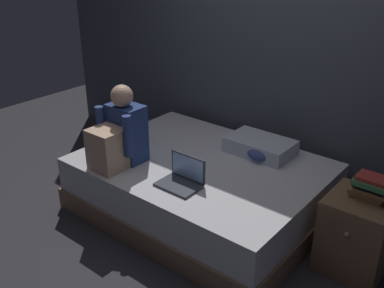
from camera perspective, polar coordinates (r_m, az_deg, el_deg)
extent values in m
plane|color=#2D2D33|center=(3.63, 0.71, -11.74)|extent=(8.00, 8.00, 0.00)
cube|color=#424751|center=(4.01, 11.80, 12.63)|extent=(5.60, 0.10, 2.70)
cube|color=#7A6047|center=(3.87, 1.17, -7.41)|extent=(2.00, 1.50, 0.19)
cube|color=silver|center=(3.75, 1.20, -4.26)|extent=(1.96, 1.46, 0.29)
cube|color=brown|center=(3.36, 20.48, -10.92)|extent=(0.44, 0.44, 0.58)
sphere|color=gray|center=(3.11, 19.40, -10.98)|extent=(0.04, 0.04, 0.04)
cube|color=navy|center=(3.66, -8.39, 1.45)|extent=(0.30, 0.20, 0.48)
sphere|color=tan|center=(3.53, -9.07, 6.15)|extent=(0.18, 0.18, 0.18)
cube|color=tan|center=(3.56, -10.90, -0.68)|extent=(0.26, 0.24, 0.34)
cylinder|color=navy|center=(3.67, -11.75, 2.25)|extent=(0.07, 0.07, 0.34)
cylinder|color=navy|center=(3.44, -8.32, 0.99)|extent=(0.07, 0.07, 0.34)
cube|color=#333842|center=(3.31, -1.77, -5.40)|extent=(0.32, 0.22, 0.02)
cube|color=#333842|center=(3.33, -0.50, -3.00)|extent=(0.32, 0.01, 0.20)
cube|color=#8CB2EA|center=(3.33, -0.59, -3.05)|extent=(0.29, 0.00, 0.18)
cube|color=silver|center=(3.84, 8.80, -0.26)|extent=(0.56, 0.36, 0.13)
cube|color=brown|center=(3.24, 21.76, -6.23)|extent=(0.21, 0.15, 0.03)
cube|color=brown|center=(3.22, 21.80, -5.84)|extent=(0.23, 0.15, 0.03)
cube|color=brown|center=(3.19, 22.32, -5.56)|extent=(0.22, 0.16, 0.02)
cube|color=black|center=(3.19, 22.06, -4.97)|extent=(0.20, 0.15, 0.03)
cube|color=#387042|center=(3.16, 22.17, -4.68)|extent=(0.22, 0.16, 0.03)
cube|color=#9E2D28|center=(3.15, 22.48, -4.17)|extent=(0.21, 0.15, 0.03)
ellipsoid|color=gray|center=(3.80, 9.62, -1.04)|extent=(0.15, 0.13, 0.08)
ellipsoid|color=#3D4C8E|center=(3.72, 8.82, -1.19)|extent=(0.23, 0.19, 0.13)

